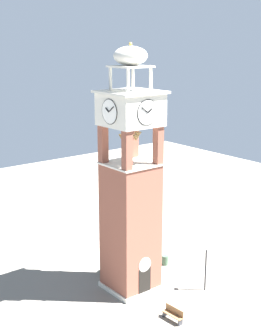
% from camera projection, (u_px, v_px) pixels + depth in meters
% --- Properties ---
extents(ground, '(80.00, 80.00, 0.00)m').
position_uv_depth(ground, '(130.00, 287.00, 37.13)').
color(ground, gray).
extents(clock_tower, '(3.94, 3.94, 18.19)m').
position_uv_depth(clock_tower, '(131.00, 196.00, 35.25)').
color(clock_tower, brown).
rests_on(clock_tower, ground).
extents(park_bench, '(0.53, 1.62, 0.95)m').
position_uv_depth(park_bench, '(173.00, 314.00, 32.64)').
color(park_bench, brown).
rests_on(park_bench, ground).
extents(lamp_post, '(0.36, 0.36, 3.64)m').
position_uv_depth(lamp_post, '(206.00, 259.00, 36.11)').
color(lamp_post, black).
rests_on(lamp_post, ground).
extents(trash_bin, '(0.52, 0.52, 0.80)m').
position_uv_depth(trash_bin, '(165.00, 260.00, 40.82)').
color(trash_bin, '#38513D').
rests_on(trash_bin, ground).
extents(shrub_near_entry, '(1.09, 1.09, 0.86)m').
position_uv_depth(shrub_near_entry, '(107.00, 267.00, 39.47)').
color(shrub_near_entry, '#28562D').
rests_on(shrub_near_entry, ground).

